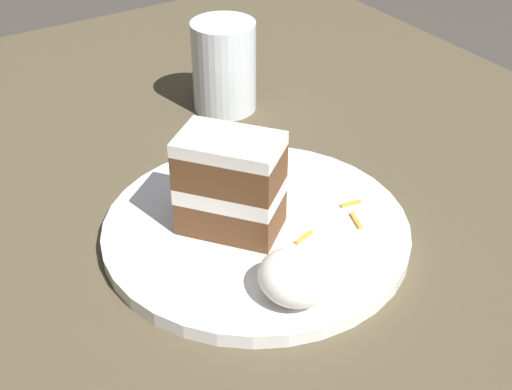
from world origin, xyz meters
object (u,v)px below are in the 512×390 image
object	(u,v)px
plate	(256,230)
drinking_glass	(224,72)
orange_garnish	(256,165)
cream_dollop	(294,277)
cake_slice	(234,183)

from	to	relation	value
plate	drinking_glass	world-z (taller)	drinking_glass
orange_garnish	drinking_glass	world-z (taller)	drinking_glass
cream_dollop	drinking_glass	bearing A→B (deg)	-21.74
cake_slice	cream_dollop	xyz separation A→B (m)	(-0.11, 0.01, -0.03)
plate	drinking_glass	distance (m)	0.27
drinking_glass	cream_dollop	bearing A→B (deg)	158.26
plate	cream_dollop	xyz separation A→B (m)	(-0.10, 0.03, 0.03)
cake_slice	cream_dollop	bearing A→B (deg)	-132.87
orange_garnish	drinking_glass	xyz separation A→B (m)	(0.16, -0.06, 0.03)
cream_dollop	orange_garnish	xyz separation A→B (m)	(0.18, -0.08, -0.02)
cake_slice	cream_dollop	size ratio (longest dim) A/B	1.66
cream_dollop	drinking_glass	size ratio (longest dim) A/B	0.58
plate	orange_garnish	bearing A→B (deg)	-32.72
cake_slice	drinking_glass	distance (m)	0.27
drinking_glass	cake_slice	bearing A→B (deg)	151.28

